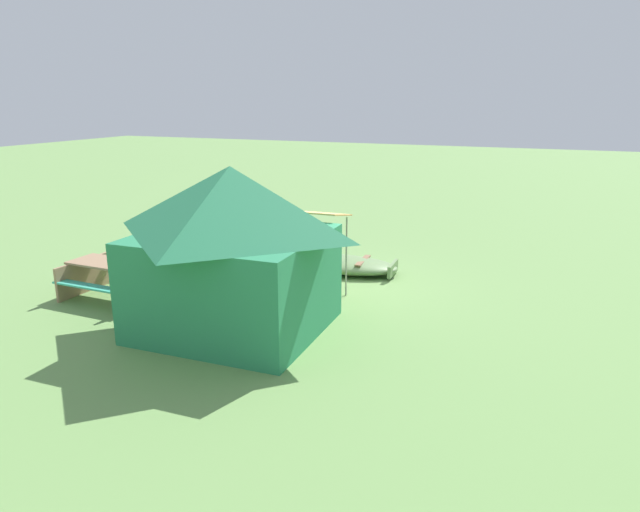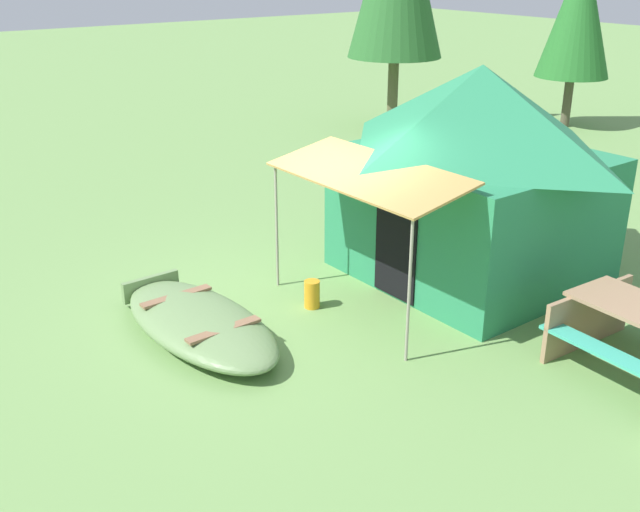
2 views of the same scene
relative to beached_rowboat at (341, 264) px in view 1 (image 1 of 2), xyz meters
The scene contains 6 objects.
ground_plane 1.52m from the beached_rowboat, 96.56° to the left, with size 80.00×80.00×0.00m, color #6D9852.
beached_rowboat is the anchor object (origin of this frame).
canvas_cabin_tent 4.30m from the beached_rowboat, 82.68° to the left, with size 3.43×4.14×2.98m.
picnic_table 5.20m from the beached_rowboat, 43.99° to the left, with size 1.97×1.54×0.77m.
cooler_box 5.54m from the beached_rowboat, 29.29° to the left, with size 0.57×0.38×0.37m, color silver.
fuel_can 1.58m from the beached_rowboat, 85.18° to the left, with size 0.21×0.21×0.37m, color orange.
Camera 1 is at (-4.53, 11.01, 4.11)m, focal length 32.10 mm.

